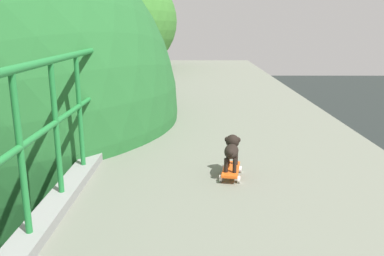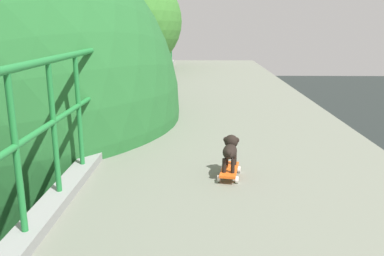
% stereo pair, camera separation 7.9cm
% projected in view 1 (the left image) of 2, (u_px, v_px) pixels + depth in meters
% --- Properties ---
extents(car_grey_fifth, '(1.84, 3.99, 1.51)m').
position_uv_depth(car_grey_fifth, '(13.00, 248.00, 12.54)').
color(car_grey_fifth, slate).
rests_on(car_grey_fifth, ground).
extents(city_bus, '(2.78, 10.03, 3.51)m').
position_uv_depth(city_bus, '(74.00, 97.00, 31.56)').
color(city_bus, white).
rests_on(city_bus, ground).
extents(roadside_tree_far, '(5.55, 5.55, 9.65)m').
position_uv_depth(roadside_tree_far, '(91.00, 22.00, 12.93)').
color(roadside_tree_far, '#4A312D').
rests_on(roadside_tree_far, ground).
extents(toy_skateboard, '(0.24, 0.43, 0.09)m').
position_uv_depth(toy_skateboard, '(231.00, 170.00, 3.78)').
color(toy_skateboard, '#F75C1A').
rests_on(toy_skateboard, overpass_deck).
extents(small_dog, '(0.19, 0.40, 0.29)m').
position_uv_depth(small_dog, '(232.00, 149.00, 3.77)').
color(small_dog, black).
rests_on(small_dog, toy_skateboard).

